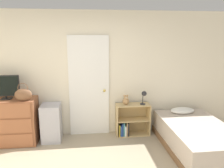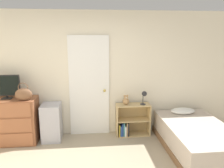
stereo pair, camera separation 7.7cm
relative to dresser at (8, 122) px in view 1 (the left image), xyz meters
name	(u,v)px [view 1 (the left image)]	position (x,y,z in m)	size (l,w,h in m)	color
wall_back	(86,75)	(1.51, 0.30, 0.83)	(10.00, 0.06, 2.55)	beige
door_closed	(89,87)	(1.56, 0.25, 0.59)	(0.82, 0.09, 2.07)	white
dresser	(8,122)	(0.00, 0.00, 0.00)	(1.08, 0.50, 0.89)	brown
tv	(5,87)	(0.01, 0.02, 0.68)	(0.51, 0.16, 0.46)	black
handbag	(23,95)	(0.37, -0.15, 0.56)	(0.31, 0.13, 0.34)	brown
storage_bin	(52,123)	(0.80, 0.03, -0.07)	(0.37, 0.43, 0.74)	#ADADB7
bookshelf	(130,122)	(2.41, 0.11, -0.16)	(0.70, 0.30, 0.67)	tan
teddy_bear	(126,100)	(2.31, 0.10, 0.32)	(0.14, 0.14, 0.21)	tan
desk_lamp	(144,95)	(2.67, 0.06, 0.43)	(0.13, 0.13, 0.29)	#262628
bed	(197,137)	(3.49, -0.66, -0.20)	(1.12, 1.84, 0.59)	brown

